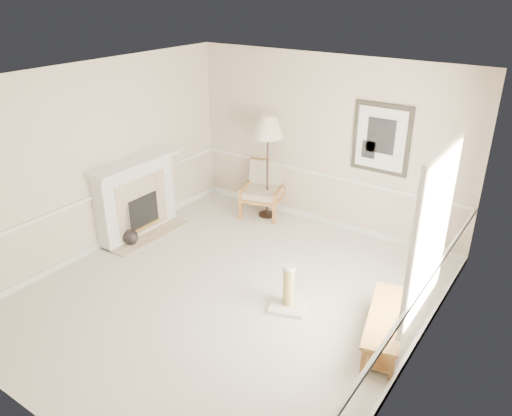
{
  "coord_description": "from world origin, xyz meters",
  "views": [
    {
      "loc": [
        3.57,
        -4.49,
        3.96
      ],
      "look_at": [
        -0.01,
        0.7,
        1.04
      ],
      "focal_mm": 35.0,
      "sensor_mm": 36.0,
      "label": 1
    }
  ],
  "objects_px": {
    "floor_vase": "(131,237)",
    "floor_lamp": "(268,129)",
    "armchair": "(264,186)",
    "bench": "(385,324)",
    "scratching_post": "(288,295)"
  },
  "relations": [
    {
      "from": "floor_vase",
      "to": "floor_lamp",
      "type": "xyz_separation_m",
      "value": [
        1.21,
        2.18,
        1.48
      ]
    },
    {
      "from": "armchair",
      "to": "floor_vase",
      "type": "bearing_deg",
      "value": -132.05
    },
    {
      "from": "floor_lamp",
      "to": "armchair",
      "type": "bearing_deg",
      "value": 141.61
    },
    {
      "from": "floor_vase",
      "to": "floor_lamp",
      "type": "bearing_deg",
      "value": 60.86
    },
    {
      "from": "floor_vase",
      "to": "bench",
      "type": "height_order",
      "value": "floor_vase"
    },
    {
      "from": "floor_vase",
      "to": "scratching_post",
      "type": "bearing_deg",
      "value": -0.17
    },
    {
      "from": "bench",
      "to": "floor_lamp",
      "type": "bearing_deg",
      "value": 145.37
    },
    {
      "from": "floor_lamp",
      "to": "bench",
      "type": "distance_m",
      "value": 3.97
    },
    {
      "from": "armchair",
      "to": "bench",
      "type": "relative_size",
      "value": 0.67
    },
    {
      "from": "armchair",
      "to": "floor_lamp",
      "type": "relative_size",
      "value": 0.51
    },
    {
      "from": "floor_vase",
      "to": "armchair",
      "type": "distance_m",
      "value": 2.55
    },
    {
      "from": "armchair",
      "to": "floor_lamp",
      "type": "bearing_deg",
      "value": -55.01
    },
    {
      "from": "bench",
      "to": "scratching_post",
      "type": "xyz_separation_m",
      "value": [
        -1.29,
        -0.07,
        -0.06
      ]
    },
    {
      "from": "bench",
      "to": "armchair",
      "type": "bearing_deg",
      "value": 145.21
    },
    {
      "from": "floor_vase",
      "to": "scratching_post",
      "type": "xyz_separation_m",
      "value": [
        2.99,
        -0.01,
        0.07
      ]
    }
  ]
}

